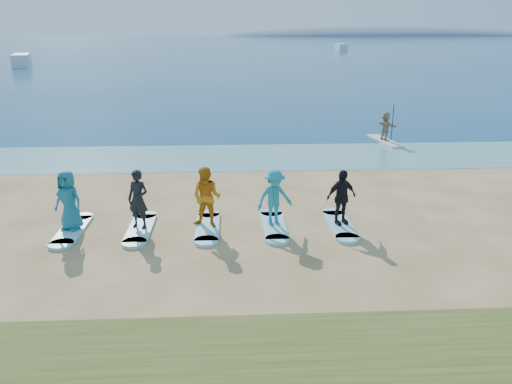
{
  "coord_description": "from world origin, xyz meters",
  "views": [
    {
      "loc": [
        0.65,
        -12.27,
        5.88
      ],
      "look_at": [
        1.4,
        2.0,
        1.1
      ],
      "focal_mm": 35.0,
      "sensor_mm": 36.0,
      "label": 1
    }
  ],
  "objects_px": {
    "student_0": "(69,200)",
    "student_4": "(341,197)",
    "paddleboard": "(384,141)",
    "surfboard_0": "(72,230)",
    "student_2": "(207,197)",
    "surfboard_1": "(140,229)",
    "surfboard_2": "(208,227)",
    "paddleboarder": "(386,126)",
    "surfboard_4": "(340,225)",
    "student_1": "(138,199)",
    "surfboard_3": "(274,226)",
    "boat_offshore_b": "(341,49)",
    "student_3": "(275,198)",
    "boat_offshore_a": "(22,67)"
  },
  "relations": [
    {
      "from": "student_0",
      "to": "student_4",
      "type": "distance_m",
      "value": 8.13
    },
    {
      "from": "paddleboard",
      "to": "surfboard_0",
      "type": "relative_size",
      "value": 1.36
    },
    {
      "from": "paddleboard",
      "to": "student_2",
      "type": "distance_m",
      "value": 14.5
    },
    {
      "from": "paddleboard",
      "to": "student_4",
      "type": "bearing_deg",
      "value": -123.38
    },
    {
      "from": "surfboard_1",
      "to": "surfboard_2",
      "type": "height_order",
      "value": "same"
    },
    {
      "from": "paddleboarder",
      "to": "surfboard_4",
      "type": "xyz_separation_m",
      "value": [
        -4.83,
        -11.42,
        -0.82
      ]
    },
    {
      "from": "student_1",
      "to": "surfboard_3",
      "type": "distance_m",
      "value": 4.17
    },
    {
      "from": "student_0",
      "to": "surfboard_3",
      "type": "bearing_deg",
      "value": 22.14
    },
    {
      "from": "surfboard_1",
      "to": "student_0",
      "type": "bearing_deg",
      "value": 180.0
    },
    {
      "from": "paddleboarder",
      "to": "surfboard_4",
      "type": "relative_size",
      "value": 0.68
    },
    {
      "from": "paddleboard",
      "to": "boat_offshore_b",
      "type": "distance_m",
      "value": 108.56
    },
    {
      "from": "boat_offshore_b",
      "to": "student_3",
      "type": "relative_size",
      "value": 3.39
    },
    {
      "from": "student_4",
      "to": "boat_offshore_b",
      "type": "bearing_deg",
      "value": 57.41
    },
    {
      "from": "surfboard_2",
      "to": "student_3",
      "type": "relative_size",
      "value": 1.26
    },
    {
      "from": "paddleboarder",
      "to": "student_2",
      "type": "bearing_deg",
      "value": 122.79
    },
    {
      "from": "surfboard_3",
      "to": "surfboard_0",
      "type": "bearing_deg",
      "value": 180.0
    },
    {
      "from": "paddleboarder",
      "to": "boat_offshore_a",
      "type": "height_order",
      "value": "paddleboarder"
    },
    {
      "from": "surfboard_3",
      "to": "paddleboard",
      "type": "bearing_deg",
      "value": 58.98
    },
    {
      "from": "surfboard_1",
      "to": "student_4",
      "type": "distance_m",
      "value": 6.16
    },
    {
      "from": "student_2",
      "to": "student_1",
      "type": "bearing_deg",
      "value": -162.69
    },
    {
      "from": "paddleboarder",
      "to": "surfboard_3",
      "type": "xyz_separation_m",
      "value": [
        -6.87,
        -11.42,
        -0.82
      ]
    },
    {
      "from": "student_1",
      "to": "surfboard_4",
      "type": "height_order",
      "value": "student_1"
    },
    {
      "from": "surfboard_2",
      "to": "surfboard_3",
      "type": "relative_size",
      "value": 1.0
    },
    {
      "from": "surfboard_2",
      "to": "surfboard_4",
      "type": "height_order",
      "value": "same"
    },
    {
      "from": "student_1",
      "to": "student_4",
      "type": "xyz_separation_m",
      "value": [
        6.1,
        -0.0,
        -0.04
      ]
    },
    {
      "from": "student_2",
      "to": "student_4",
      "type": "bearing_deg",
      "value": 17.31
    },
    {
      "from": "surfboard_3",
      "to": "boat_offshore_b",
      "type": "bearing_deg",
      "value": 76.88
    },
    {
      "from": "paddleboard",
      "to": "surfboard_0",
      "type": "distance_m",
      "value": 17.27
    },
    {
      "from": "boat_offshore_a",
      "to": "student_1",
      "type": "distance_m",
      "value": 70.68
    },
    {
      "from": "surfboard_1",
      "to": "surfboard_4",
      "type": "height_order",
      "value": "same"
    },
    {
      "from": "surfboard_0",
      "to": "student_4",
      "type": "bearing_deg",
      "value": 0.0
    },
    {
      "from": "student_1",
      "to": "student_3",
      "type": "xyz_separation_m",
      "value": [
        4.06,
        -0.0,
        -0.02
      ]
    },
    {
      "from": "student_1",
      "to": "surfboard_2",
      "type": "bearing_deg",
      "value": 21.61
    },
    {
      "from": "paddleboarder",
      "to": "student_1",
      "type": "distance_m",
      "value": 15.8
    },
    {
      "from": "student_0",
      "to": "student_3",
      "type": "xyz_separation_m",
      "value": [
        6.1,
        -0.0,
        -0.03
      ]
    },
    {
      "from": "student_4",
      "to": "surfboard_4",
      "type": "bearing_deg",
      "value": -110.41
    },
    {
      "from": "boat_offshore_b",
      "to": "student_4",
      "type": "relative_size",
      "value": 3.46
    },
    {
      "from": "paddleboard",
      "to": "student_0",
      "type": "bearing_deg",
      "value": -149.06
    },
    {
      "from": "student_0",
      "to": "boat_offshore_a",
      "type": "bearing_deg",
      "value": 134.26
    },
    {
      "from": "student_0",
      "to": "surfboard_1",
      "type": "xyz_separation_m",
      "value": [
        2.03,
        -0.0,
        -0.94
      ]
    },
    {
      "from": "surfboard_1",
      "to": "student_1",
      "type": "bearing_deg",
      "value": 90.0
    },
    {
      "from": "boat_offshore_b",
      "to": "surfboard_0",
      "type": "xyz_separation_m",
      "value": [
        -33.59,
        -117.99,
        0.04
      ]
    },
    {
      "from": "student_0",
      "to": "surfboard_4",
      "type": "bearing_deg",
      "value": 22.14
    },
    {
      "from": "student_2",
      "to": "student_3",
      "type": "distance_m",
      "value": 2.03
    },
    {
      "from": "student_1",
      "to": "surfboard_3",
      "type": "bearing_deg",
      "value": 21.61
    },
    {
      "from": "student_1",
      "to": "surfboard_4",
      "type": "relative_size",
      "value": 0.81
    },
    {
      "from": "student_0",
      "to": "student_1",
      "type": "height_order",
      "value": "student_0"
    },
    {
      "from": "surfboard_0",
      "to": "student_2",
      "type": "relative_size",
      "value": 1.19
    },
    {
      "from": "paddleboarder",
      "to": "student_0",
      "type": "xyz_separation_m",
      "value": [
        -12.96,
        -11.42,
        0.13
      ]
    },
    {
      "from": "student_0",
      "to": "student_2",
      "type": "relative_size",
      "value": 0.97
    }
  ]
}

